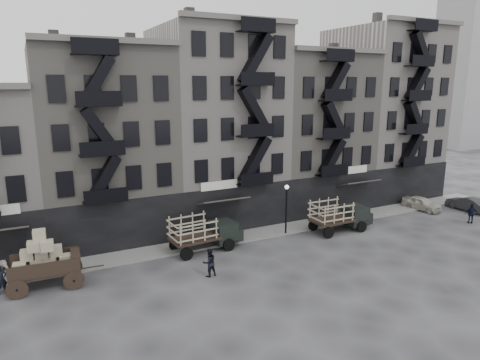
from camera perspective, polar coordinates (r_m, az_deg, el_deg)
name	(u,v)px	position (r m, az deg, el deg)	size (l,w,h in m)	color
ground	(271,252)	(32.64, 4.10, -9.50)	(140.00, 140.00, 0.00)	#38383A
sidewalk	(247,235)	(35.66, 1.00, -7.36)	(55.00, 2.50, 0.15)	slate
building_midwest	(104,144)	(36.46, -17.69, 4.53)	(10.00, 11.35, 16.20)	gray
building_center	(217,127)	(39.14, -3.11, 7.13)	(10.00, 11.35, 18.20)	#AEA7A0
building_mideast	(307,132)	(44.18, 8.95, 6.34)	(10.00, 11.35, 16.20)	gray
building_east	(382,114)	(50.50, 18.39, 8.36)	(10.00, 11.35, 19.20)	#AEA7A0
lamp_post	(286,203)	(35.33, 6.21, -3.02)	(0.36, 0.36, 4.28)	black
wagon	(42,256)	(29.13, -24.91, -9.12)	(4.48, 2.62, 3.66)	black
stake_truck_west	(204,230)	(32.37, -4.79, -6.71)	(5.67, 2.64, 2.78)	black
stake_truck_east	(340,213)	(37.32, 13.19, -4.34)	(5.59, 2.41, 2.78)	black
car_east	(422,203)	(46.30, 23.07, -2.88)	(1.57, 3.90, 1.33)	#B8B4A5
car_far	(468,204)	(48.02, 28.10, -2.81)	(1.46, 4.18, 1.38)	#252527
pedestrian_west	(1,280)	(29.88, -29.25, -11.52)	(0.65, 0.43, 1.79)	black
pedestrian_mid	(209,262)	(28.43, -4.12, -10.89)	(0.94, 0.73, 1.93)	black
policeman	(471,214)	(43.76, 28.47, -3.95)	(1.08, 0.45, 1.84)	black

